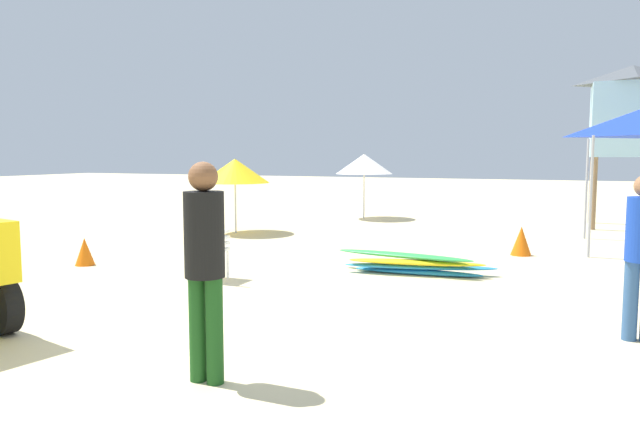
% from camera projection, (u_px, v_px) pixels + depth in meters
% --- Properties ---
extents(ground, '(80.00, 80.00, 0.00)m').
position_uv_depth(ground, '(211.00, 324.00, 6.45)').
color(ground, beige).
extents(stacked_plastic_chairs, '(0.48, 0.48, 1.11)m').
position_uv_depth(stacked_plastic_chairs, '(204.00, 237.00, 8.61)').
color(stacked_plastic_chairs, white).
rests_on(stacked_plastic_chairs, ground).
extents(surfboard_pile, '(2.55, 0.81, 0.32)m').
position_uv_depth(surfboard_pile, '(414.00, 264.00, 9.13)').
color(surfboard_pile, '#268CCC').
rests_on(surfboard_pile, ground).
extents(lifeguard_near_center, '(0.32, 0.32, 1.78)m').
position_uv_depth(lifeguard_near_center, '(205.00, 256.00, 4.73)').
color(lifeguard_near_center, '#194C19').
rests_on(lifeguard_near_center, ground).
extents(lifeguard_tower, '(1.98, 1.98, 4.02)m').
position_uv_depth(lifeguard_tower, '(631.00, 111.00, 14.69)').
color(lifeguard_tower, olive).
rests_on(lifeguard_tower, ground).
extents(beach_umbrella_left, '(1.62, 1.62, 1.85)m').
position_uv_depth(beach_umbrella_left, '(364.00, 164.00, 16.97)').
color(beach_umbrella_left, beige).
rests_on(beach_umbrella_left, ground).
extents(beach_umbrella_mid, '(1.60, 1.60, 1.74)m').
position_uv_depth(beach_umbrella_mid, '(235.00, 171.00, 13.82)').
color(beach_umbrella_mid, beige).
rests_on(beach_umbrella_mid, ground).
extents(traffic_cone_near, '(0.32, 0.32, 0.46)m').
position_uv_depth(traffic_cone_near, '(85.00, 251.00, 9.88)').
color(traffic_cone_near, orange).
rests_on(traffic_cone_near, ground).
extents(traffic_cone_far, '(0.37, 0.37, 0.53)m').
position_uv_depth(traffic_cone_far, '(521.00, 241.00, 10.85)').
color(traffic_cone_far, orange).
rests_on(traffic_cone_far, ground).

